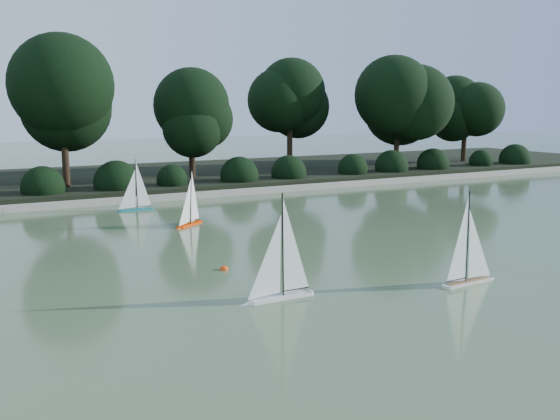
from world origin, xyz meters
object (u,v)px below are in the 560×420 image
sailboat_white_a (275,283)px  race_buoy (224,270)px  sailboat_teal (133,202)px  sailboat_white_b (472,268)px  sailboat_orange (188,216)px

sailboat_white_a → race_buoy: bearing=90.0°
sailboat_teal → race_buoy: 6.36m
sailboat_white_b → sailboat_teal: sailboat_white_b is taller
sailboat_white_a → race_buoy: size_ratio=10.84×
sailboat_orange → sailboat_teal: 2.63m
sailboat_white_a → race_buoy: sailboat_white_a is taller
sailboat_white_b → race_buoy: sailboat_white_b is taller
sailboat_white_b → race_buoy: size_ratio=10.40×
sailboat_white_a → sailboat_teal: (0.22, 8.14, -0.03)m
sailboat_teal → race_buoy: (-0.22, -6.35, -0.21)m
sailboat_white_b → race_buoy: bearing=140.6°
sailboat_white_a → sailboat_white_b: 3.06m
sailboat_orange → sailboat_white_b: bearing=-70.2°
sailboat_white_a → sailboat_teal: 8.14m
sailboat_white_a → sailboat_orange: sailboat_white_a is taller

